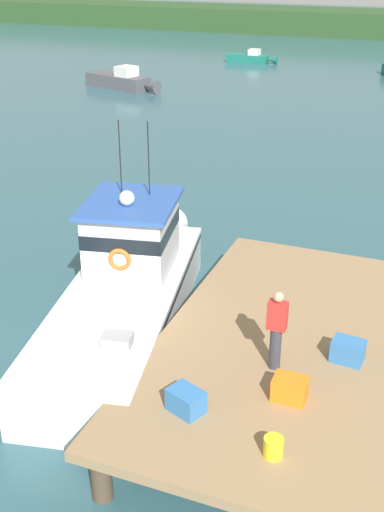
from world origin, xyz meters
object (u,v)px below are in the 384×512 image
object	(u,v)px
moored_boat_outer_mooring	(251,58)
moored_boat_far_right	(122,81)
bait_bucket	(273,447)
main_fishing_boat	(127,287)
deckhand_by_the_boat	(276,329)
crate_stack_mid_dock	(186,401)
crate_single_far	(348,351)
crate_single_by_cleat	(290,389)

from	to	relation	value
moored_boat_outer_mooring	moored_boat_far_right	xyz separation A→B (m)	(-4.78, -13.15, 0.14)
bait_bucket	moored_boat_outer_mooring	size ratio (longest dim) A/B	0.08
main_fishing_boat	deckhand_by_the_boat	size ratio (longest dim) A/B	6.11
crate_stack_mid_dock	moored_boat_far_right	distance (m)	34.49
bait_bucket	deckhand_by_the_boat	xyz separation A→B (m)	(-0.60, 2.32, 0.69)
main_fishing_boat	crate_single_far	distance (m)	5.67
crate_stack_mid_dock	moored_boat_far_right	size ratio (longest dim) A/B	0.10
crate_stack_mid_dock	crate_single_far	bearing A→B (deg)	47.38
main_fishing_boat	deckhand_by_the_boat	distance (m)	4.85
crate_stack_mid_dock	bait_bucket	xyz separation A→B (m)	(1.68, -0.51, -0.04)
deckhand_by_the_boat	main_fishing_boat	bearing A→B (deg)	153.05
crate_stack_mid_dock	crate_single_by_cleat	bearing A→B (deg)	31.72
main_fishing_boat	crate_stack_mid_dock	world-z (taller)	main_fishing_boat
crate_single_by_cleat	moored_boat_outer_mooring	distance (m)	44.46
bait_bucket	deckhand_by_the_boat	world-z (taller)	deckhand_by_the_boat
bait_bucket	crate_single_far	bearing A→B (deg)	77.89
bait_bucket	moored_boat_far_right	size ratio (longest dim) A/B	0.06
crate_single_by_cleat	moored_boat_outer_mooring	xyz separation A→B (m)	(-13.51, 42.34, -1.05)
crate_single_by_cleat	bait_bucket	bearing A→B (deg)	-86.06
crate_single_by_cleat	crate_stack_mid_dock	size ratio (longest dim) A/B	1.00
main_fishing_boat	crate_single_by_cleat	world-z (taller)	main_fishing_boat
main_fishing_boat	crate_single_by_cleat	distance (m)	5.59
moored_boat_far_right	crate_single_by_cleat	bearing A→B (deg)	-57.93
moored_boat_outer_mooring	crate_stack_mid_dock	bearing A→B (deg)	-74.60
crate_stack_mid_dock	moored_boat_outer_mooring	xyz separation A→B (m)	(-11.93, 43.32, -1.05)
crate_single_by_cleat	deckhand_by_the_boat	size ratio (longest dim) A/B	0.37
crate_single_by_cleat	crate_stack_mid_dock	distance (m)	1.86
deckhand_by_the_boat	crate_single_by_cleat	bearing A→B (deg)	-58.99
bait_bucket	moored_boat_outer_mooring	xyz separation A→B (m)	(-13.61, 43.82, -1.01)
bait_bucket	moored_boat_outer_mooring	bearing A→B (deg)	107.26
main_fishing_boat	bait_bucket	distance (m)	6.58
crate_single_far	moored_boat_far_right	distance (m)	33.56
main_fishing_boat	bait_bucket	size ratio (longest dim) A/B	29.31
crate_single_far	crate_stack_mid_dock	distance (m)	3.45
crate_single_by_cleat	deckhand_by_the_boat	world-z (taller)	deckhand_by_the_boat
crate_stack_mid_dock	moored_boat_outer_mooring	distance (m)	44.94
main_fishing_boat	moored_boat_outer_mooring	size ratio (longest dim) A/B	2.38
bait_bucket	moored_boat_far_right	bearing A→B (deg)	120.95
crate_stack_mid_dock	moored_boat_far_right	bearing A→B (deg)	118.98
crate_stack_mid_dock	bait_bucket	world-z (taller)	crate_stack_mid_dock
crate_single_far	moored_boat_outer_mooring	size ratio (longest dim) A/B	0.14
crate_stack_mid_dock	moored_boat_outer_mooring	world-z (taller)	crate_stack_mid_dock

